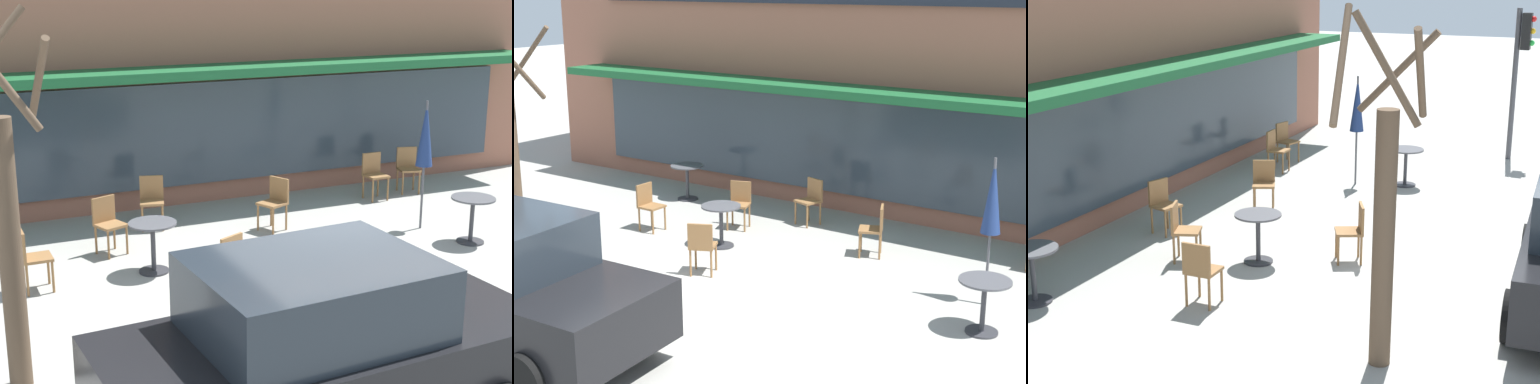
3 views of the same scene
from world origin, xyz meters
The scene contains 14 objects.
ground_plane centered at (0.00, 0.00, 0.00)m, with size 80.00×80.00×0.00m, color #9E9B93.
building_facade centered at (0.00, 9.96, 3.26)m, with size 17.83×9.10×6.52m.
cafe_table_near_wall centered at (3.66, 2.01, 0.52)m, with size 0.70×0.70×0.76m.
cafe_table_by_tree centered at (-1.42, 2.83, 0.52)m, with size 0.70×0.70×0.76m.
patio_umbrella_green_folded centered at (3.36, 2.96, 1.63)m, with size 0.28×0.28×2.20m.
cafe_chair_0 centered at (-0.80, 1.54, 0.53)m, with size 0.53×0.53×0.89m.
cafe_chair_1 centered at (-0.82, 4.88, 0.53)m, with size 0.50×0.50×0.89m.
cafe_chair_2 centered at (1.06, 3.92, 0.53)m, with size 0.53×0.53×0.89m.
cafe_chair_3 centered at (-1.82, 3.90, 0.53)m, with size 0.51×0.51×0.89m.
cafe_chair_4 centered at (4.51, 5.04, 0.53)m, with size 0.49×0.49×0.89m.
cafe_chair_5 centered at (-3.14, 2.81, 0.53)m, with size 0.40×0.40×0.89m.
cafe_chair_6 centered at (3.62, 4.88, 0.53)m, with size 0.41×0.41×0.89m.
parked_sedan centered at (-1.22, -1.87, 0.88)m, with size 4.29×2.19×1.76m.
street_tree centered at (-3.66, 0.24, 1.74)m, with size 1.10×1.06×3.90m.
Camera 1 is at (-4.43, -7.58, 4.18)m, focal length 55.00 mm.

